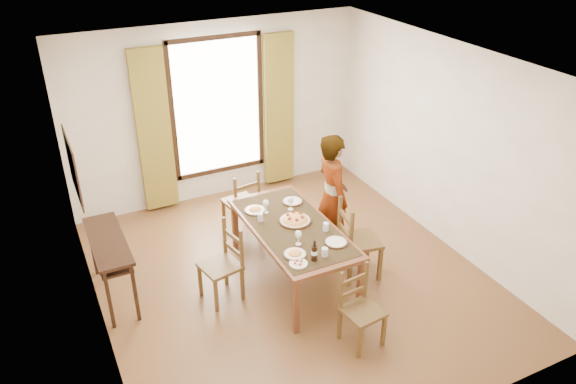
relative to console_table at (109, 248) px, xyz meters
name	(u,v)px	position (x,y,z in m)	size (l,w,h in m)	color
ground	(291,277)	(2.03, -0.60, -0.68)	(5.00, 5.00, 0.00)	#513719
room_shell	(286,162)	(2.03, -0.47, 0.86)	(4.60, 5.10, 2.74)	white
console_table	(109,248)	(0.00, 0.00, 0.00)	(0.38, 1.20, 0.80)	black
dining_table	(292,230)	(2.04, -0.61, 0.01)	(0.93, 1.92, 0.76)	brown
chair_west	(223,266)	(1.15, -0.58, -0.24)	(0.50, 0.50, 0.95)	brown
chair_north	(242,204)	(1.90, 0.67, -0.24)	(0.48, 0.48, 0.95)	brown
chair_south	(361,310)	(2.19, -1.92, -0.28)	(0.43, 0.43, 0.87)	brown
chair_east	(357,242)	(2.79, -0.89, -0.20)	(0.54, 0.54, 1.04)	brown
man	(332,197)	(2.73, -0.36, 0.17)	(0.47, 0.66, 1.71)	gray
plate_sw	(295,253)	(1.80, -1.16, 0.10)	(0.27, 0.27, 0.05)	silver
plate_se	(336,241)	(2.32, -1.15, 0.10)	(0.27, 0.27, 0.05)	silver
plate_nw	(255,209)	(1.78, -0.09, 0.10)	(0.27, 0.27, 0.05)	silver
plate_ne	(292,200)	(2.30, -0.09, 0.10)	(0.27, 0.27, 0.05)	silver
pasta_platter	(295,218)	(2.12, -0.53, 0.12)	(0.40, 0.40, 0.10)	#AF5F16
caprese_plate	(298,263)	(1.75, -1.33, 0.09)	(0.20, 0.20, 0.04)	silver
wine_glass_a	(298,238)	(1.93, -0.99, 0.16)	(0.08, 0.08, 0.18)	white
wine_glass_b	(291,203)	(2.20, -0.25, 0.16)	(0.08, 0.08, 0.18)	white
wine_glass_c	(266,206)	(1.89, -0.19, 0.16)	(0.08, 0.08, 0.18)	white
tumbler_a	(326,227)	(2.35, -0.87, 0.12)	(0.07, 0.07, 0.10)	silver
tumbler_b	(260,217)	(1.75, -0.33, 0.12)	(0.07, 0.07, 0.10)	silver
tumbler_c	(325,252)	(2.08, -1.32, 0.12)	(0.07, 0.07, 0.10)	silver
wine_bottle	(314,250)	(1.94, -1.34, 0.20)	(0.07, 0.07, 0.25)	black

